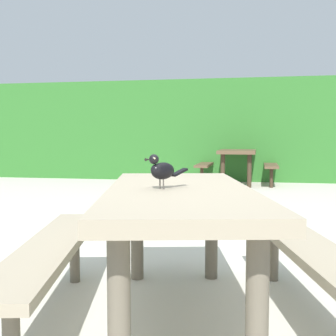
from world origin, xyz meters
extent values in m
plane|color=beige|center=(0.00, 0.00, 0.00)|extent=(60.00, 60.00, 0.00)
cube|color=#2D6B28|center=(0.00, 8.47, 1.17)|extent=(28.00, 2.28, 2.33)
cube|color=gray|center=(0.04, -0.13, 0.70)|extent=(1.12, 1.92, 0.07)
cylinder|color=#635B4C|center=(-0.07, -0.87, 0.33)|extent=(0.09, 0.09, 0.67)
cylinder|color=#635B4C|center=(0.45, -0.76, 0.33)|extent=(0.09, 0.09, 0.67)
cylinder|color=#635B4C|center=(-0.36, 0.50, 0.33)|extent=(0.09, 0.09, 0.67)
cylinder|color=#635B4C|center=(0.16, 0.61, 0.33)|extent=(0.09, 0.09, 0.67)
cube|color=gray|center=(-0.64, -0.27, 0.41)|extent=(0.63, 1.73, 0.05)
cylinder|color=#635B4C|center=(-0.77, 0.35, 0.20)|extent=(0.07, 0.07, 0.39)
cube|color=gray|center=(0.73, 0.02, 0.41)|extent=(0.63, 1.73, 0.05)
cylinder|color=#635B4C|center=(0.60, 0.64, 0.20)|extent=(0.07, 0.07, 0.39)
ellipsoid|color=black|center=(-0.03, -0.21, 0.84)|extent=(0.15, 0.16, 0.09)
ellipsoid|color=black|center=(-0.06, -0.25, 0.84)|extent=(0.09, 0.09, 0.06)
sphere|color=black|center=(-0.07, -0.26, 0.90)|extent=(0.05, 0.05, 0.05)
sphere|color=#EAE08C|center=(-0.06, -0.28, 0.90)|extent=(0.01, 0.01, 0.01)
sphere|color=#EAE08C|center=(-0.09, -0.26, 0.90)|extent=(0.01, 0.01, 0.01)
cone|color=black|center=(-0.09, -0.29, 0.90)|extent=(0.03, 0.03, 0.02)
cube|color=black|center=(0.04, -0.12, 0.82)|extent=(0.09, 0.10, 0.04)
cylinder|color=#47423D|center=(-0.02, -0.23, 0.77)|extent=(0.01, 0.01, 0.05)
cylinder|color=#47423D|center=(-0.05, -0.21, 0.77)|extent=(0.01, 0.01, 0.05)
cube|color=brown|center=(0.20, 6.97, 0.70)|extent=(0.81, 1.82, 0.07)
cylinder|color=#382B1D|center=(0.48, 7.66, 0.33)|extent=(0.09, 0.09, 0.67)
cylinder|color=#382B1D|center=(-0.05, 7.67, 0.33)|extent=(0.09, 0.09, 0.67)
cylinder|color=#382B1D|center=(0.45, 6.26, 0.33)|extent=(0.09, 0.09, 0.67)
cylinder|color=#382B1D|center=(-0.09, 6.27, 0.33)|extent=(0.09, 0.09, 0.67)
cube|color=brown|center=(0.90, 6.95, 0.41)|extent=(0.32, 1.72, 0.05)
cylinder|color=#382B1D|center=(0.91, 7.59, 0.20)|extent=(0.07, 0.07, 0.39)
cylinder|color=#382B1D|center=(0.88, 6.31, 0.20)|extent=(0.07, 0.07, 0.39)
cube|color=brown|center=(-0.50, 6.98, 0.41)|extent=(0.32, 1.72, 0.05)
cylinder|color=#382B1D|center=(-0.49, 7.62, 0.20)|extent=(0.07, 0.07, 0.39)
cylinder|color=#382B1D|center=(-0.52, 6.34, 0.20)|extent=(0.07, 0.07, 0.39)
camera|label=1|loc=(0.41, -2.39, 1.01)|focal=45.50mm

